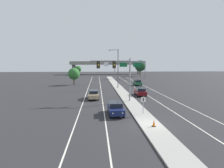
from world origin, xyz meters
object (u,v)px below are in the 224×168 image
(tree_far_left_a, at_px, (74,74))
(tree_far_left_c, at_px, (78,69))
(overhead_signal_mast, at_px, (117,71))
(car_receding_darkred, at_px, (140,92))
(street_lamp_median, at_px, (117,66))
(car_oncoming_tan, at_px, (94,95))
(traffic_cone_median_nose, at_px, (154,123))
(median_sign_post, at_px, (143,103))
(car_oncoming_navy, at_px, (116,108))
(car_receding_green, at_px, (138,83))
(highway_sign_gantry, at_px, (130,64))
(tree_far_right_b, at_px, (140,66))

(tree_far_left_a, height_order, tree_far_left_c, tree_far_left_a)
(overhead_signal_mast, xyz_separation_m, car_receding_darkred, (5.31, 5.92, -4.49))
(street_lamp_median, xyz_separation_m, car_receding_darkred, (3.53, -11.69, -4.97))
(car_oncoming_tan, distance_m, traffic_cone_median_nose, 17.82)
(tree_far_left_a, xyz_separation_m, tree_far_left_c, (-3.46, 48.84, -0.03))
(median_sign_post, height_order, tree_far_left_c, tree_far_left_c)
(median_sign_post, height_order, traffic_cone_median_nose, median_sign_post)
(car_oncoming_navy, relative_size, traffic_cone_median_nose, 6.09)
(car_oncoming_navy, xyz_separation_m, car_receding_green, (9.55, 32.01, 0.00))
(highway_sign_gantry, relative_size, tree_far_left_c, 2.61)
(car_oncoming_tan, bearing_deg, car_receding_green, 58.96)
(car_oncoming_navy, xyz_separation_m, car_oncoming_tan, (-3.02, 11.11, 0.00))
(overhead_signal_mast, bearing_deg, tree_far_left_a, 111.32)
(median_sign_post, height_order, tree_far_right_b, tree_far_right_b)
(tree_far_right_b, xyz_separation_m, tree_far_left_c, (-32.00, 12.17, -1.92))
(highway_sign_gantry, bearing_deg, tree_far_left_c, 131.95)
(highway_sign_gantry, distance_m, tree_far_right_b, 16.77)
(street_lamp_median, bearing_deg, tree_far_left_a, 143.19)
(traffic_cone_median_nose, xyz_separation_m, tree_far_left_a, (-12.79, 40.40, 2.84))
(street_lamp_median, height_order, tree_far_left_a, street_lamp_median)
(street_lamp_median, height_order, car_oncoming_tan, street_lamp_median)
(car_oncoming_navy, relative_size, car_receding_darkred, 1.00)
(median_sign_post, height_order, car_oncoming_tan, median_sign_post)
(street_lamp_median, distance_m, tree_far_right_b, 48.64)
(tree_far_right_b, height_order, tree_far_left_a, tree_far_right_b)
(tree_far_left_a, bearing_deg, tree_far_left_c, 94.05)
(car_oncoming_navy, distance_m, car_receding_green, 33.40)
(median_sign_post, distance_m, highway_sign_gantry, 57.97)
(car_oncoming_tan, relative_size, tree_far_left_a, 0.88)
(tree_far_left_a, bearing_deg, car_oncoming_tan, -75.01)
(median_sign_post, height_order, car_receding_darkred, median_sign_post)
(car_receding_darkred, xyz_separation_m, tree_far_right_b, (12.78, 57.50, 4.42))
(car_oncoming_navy, distance_m, tree_far_left_a, 36.22)
(car_oncoming_tan, bearing_deg, median_sign_post, -60.88)
(median_sign_post, bearing_deg, car_receding_darkred, 78.81)
(car_receding_darkred, bearing_deg, tree_far_left_c, 105.42)
(tree_far_left_c, bearing_deg, car_receding_darkred, -74.58)
(traffic_cone_median_nose, height_order, tree_far_left_c, tree_far_left_c)
(street_lamp_median, distance_m, traffic_cone_median_nose, 31.70)
(car_receding_green, relative_size, traffic_cone_median_nose, 6.07)
(highway_sign_gantry, bearing_deg, car_oncoming_navy, -101.43)
(car_receding_darkred, height_order, highway_sign_gantry, highway_sign_gantry)
(car_oncoming_tan, relative_size, traffic_cone_median_nose, 6.09)
(tree_far_right_b, bearing_deg, tree_far_left_a, -127.89)
(traffic_cone_median_nose, relative_size, highway_sign_gantry, 0.06)
(overhead_signal_mast, bearing_deg, traffic_cone_median_nose, -80.22)
(street_lamp_median, relative_size, tree_far_right_b, 1.25)
(car_receding_darkred, distance_m, tree_far_left_a, 26.24)
(overhead_signal_mast, xyz_separation_m, car_oncoming_navy, (-1.05, -8.14, -4.49))
(tree_far_right_b, distance_m, tree_far_left_a, 46.50)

